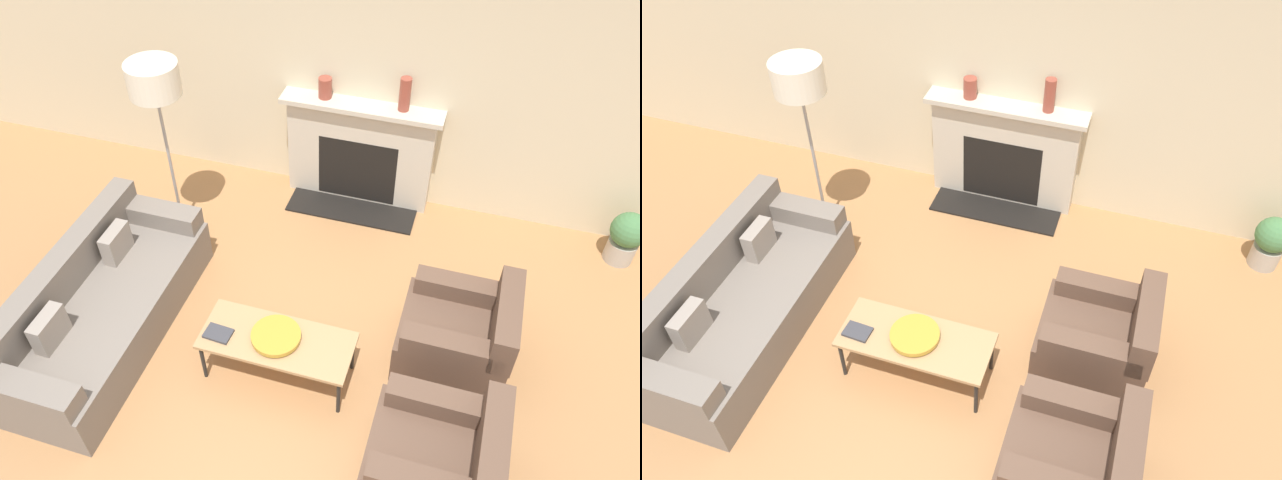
% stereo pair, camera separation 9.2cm
% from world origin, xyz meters
% --- Properties ---
extents(ground_plane, '(18.00, 18.00, 0.00)m').
position_xyz_m(ground_plane, '(0.00, 0.00, 0.00)').
color(ground_plane, '#A87547').
extents(wall_back, '(18.00, 0.06, 2.90)m').
position_xyz_m(wall_back, '(0.00, 2.92, 1.45)').
color(wall_back, beige).
rests_on(wall_back, ground_plane).
extents(fireplace, '(1.62, 0.59, 1.15)m').
position_xyz_m(fireplace, '(-0.24, 2.77, 0.56)').
color(fireplace, beige).
rests_on(fireplace, ground_plane).
extents(couch, '(0.90, 2.20, 0.78)m').
position_xyz_m(couch, '(-1.86, 0.36, 0.30)').
color(couch, slate).
rests_on(couch, ground_plane).
extents(armchair_near, '(0.89, 0.81, 0.78)m').
position_xyz_m(armchair_near, '(1.08, -0.17, 0.30)').
color(armchair_near, brown).
rests_on(armchair_near, ground_plane).
extents(armchair_far, '(0.89, 0.81, 0.78)m').
position_xyz_m(armchair_far, '(1.08, 0.95, 0.30)').
color(armchair_far, brown).
rests_on(armchair_far, ground_plane).
extents(coffee_table, '(1.21, 0.51, 0.44)m').
position_xyz_m(coffee_table, '(-0.29, 0.38, 0.40)').
color(coffee_table, tan).
rests_on(coffee_table, ground_plane).
extents(bowl, '(0.39, 0.39, 0.05)m').
position_xyz_m(bowl, '(-0.30, 0.38, 0.47)').
color(bowl, '#BC8E2D').
rests_on(bowl, coffee_table).
extents(book, '(0.22, 0.16, 0.02)m').
position_xyz_m(book, '(-0.75, 0.29, 0.45)').
color(book, '#38383D').
rests_on(book, coffee_table).
extents(floor_lamp, '(0.46, 0.46, 1.82)m').
position_xyz_m(floor_lamp, '(-1.86, 1.79, 1.59)').
color(floor_lamp, gray).
rests_on(floor_lamp, ground_plane).
extents(mantel_vase_left, '(0.13, 0.13, 0.21)m').
position_xyz_m(mantel_vase_left, '(-0.62, 2.79, 1.25)').
color(mantel_vase_left, brown).
rests_on(mantel_vase_left, fireplace).
extents(mantel_vase_center_left, '(0.11, 0.11, 0.33)m').
position_xyz_m(mantel_vase_center_left, '(0.16, 2.79, 1.31)').
color(mantel_vase_center_left, brown).
rests_on(mantel_vase_center_left, fireplace).
extents(potted_plant, '(0.34, 0.34, 0.55)m').
position_xyz_m(potted_plant, '(2.44, 2.58, 0.30)').
color(potted_plant, '#B2A899').
rests_on(potted_plant, ground_plane).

